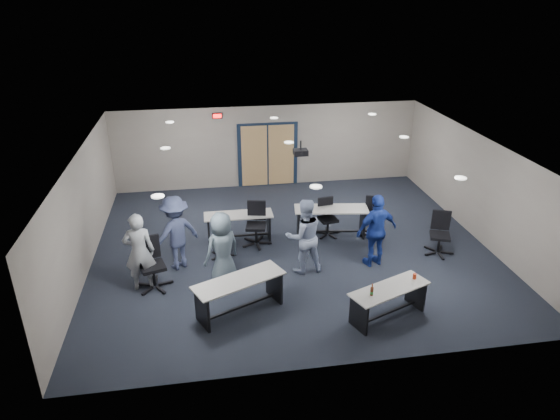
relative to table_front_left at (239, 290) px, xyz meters
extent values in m
plane|color=black|center=(1.56, 2.60, -0.53)|extent=(10.00, 10.00, 0.00)
cube|color=gray|center=(1.56, 7.10, 0.82)|extent=(10.00, 0.04, 2.70)
cube|color=gray|center=(1.56, -1.90, 0.82)|extent=(10.00, 0.04, 2.70)
cube|color=gray|center=(-3.44, 2.60, 0.82)|extent=(0.04, 9.00, 2.70)
cube|color=gray|center=(6.56, 2.60, 0.82)|extent=(0.04, 9.00, 2.70)
cube|color=silver|center=(1.56, 2.60, 2.17)|extent=(10.00, 9.00, 0.04)
cube|color=#101D31|center=(1.56, 7.07, 0.52)|extent=(2.00, 0.06, 2.20)
cube|color=#A1744A|center=(1.11, 7.05, 0.52)|extent=(0.85, 0.04, 2.05)
cube|color=#A1744A|center=(2.01, 7.05, 0.52)|extent=(0.85, 0.04, 2.05)
cube|color=black|center=(-0.04, 7.05, 1.92)|extent=(0.32, 0.05, 0.18)
cube|color=#FF0C0C|center=(-0.04, 7.02, 1.92)|extent=(0.26, 0.02, 0.12)
cylinder|color=black|center=(1.86, 3.10, 2.05)|extent=(0.04, 0.04, 0.24)
cube|color=black|center=(1.86, 3.10, 1.87)|extent=(0.35, 0.30, 0.14)
cylinder|color=black|center=(1.86, 2.95, 1.87)|extent=(0.08, 0.03, 0.08)
cube|color=#AFACA5|center=(0.00, 0.00, 0.23)|extent=(2.01, 1.39, 0.03)
cube|color=black|center=(-0.77, -0.36, -0.16)|extent=(0.29, 0.55, 0.75)
cube|color=black|center=(0.77, 0.36, -0.16)|extent=(0.29, 0.55, 0.75)
cube|color=black|center=(0.00, 0.00, -0.43)|extent=(1.57, 0.76, 0.04)
cube|color=#AFACA5|center=(2.97, -0.67, 0.15)|extent=(1.82, 1.18, 0.03)
cube|color=black|center=(2.25, -0.96, -0.20)|extent=(0.24, 0.51, 0.67)
cube|color=black|center=(3.68, -0.38, -0.20)|extent=(0.24, 0.51, 0.67)
cube|color=black|center=(2.97, -0.67, -0.44)|extent=(1.44, 0.62, 0.04)
cylinder|color=red|center=(3.59, -0.42, 0.23)|extent=(0.08, 0.08, 0.12)
cube|color=#AFACA5|center=(0.26, 3.25, 0.18)|extent=(1.80, 0.61, 0.03)
cube|color=black|center=(-0.54, 3.25, -0.18)|extent=(0.05, 0.55, 0.70)
cube|color=black|center=(1.06, 3.24, -0.18)|extent=(0.05, 0.55, 0.70)
cube|color=black|center=(0.26, 3.25, -0.43)|extent=(1.60, 0.06, 0.04)
cube|color=#AFACA5|center=(2.73, 3.10, 0.24)|extent=(2.03, 0.92, 0.03)
cube|color=black|center=(1.87, 3.22, -0.15)|extent=(0.14, 0.60, 0.76)
cube|color=black|center=(3.59, 2.98, -0.15)|extent=(0.14, 0.60, 0.76)
cube|color=black|center=(2.73, 3.10, -0.42)|extent=(1.73, 0.30, 0.04)
imported|color=#9CA2AA|center=(-2.07, 1.25, 0.38)|extent=(0.68, 0.46, 1.83)
imported|color=#4C5D69|center=(-0.27, 1.13, 0.35)|extent=(1.02, 0.91, 1.76)
imported|color=#A0B0D4|center=(1.64, 1.41, 0.38)|extent=(0.96, 0.79, 1.83)
imported|color=navy|center=(3.40, 1.43, 0.38)|extent=(1.15, 0.70, 1.82)
imported|color=#394268|center=(-1.31, 2.05, 0.38)|extent=(1.36, 1.20, 1.83)
camera|label=1|loc=(-0.55, -8.65, 5.72)|focal=32.00mm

